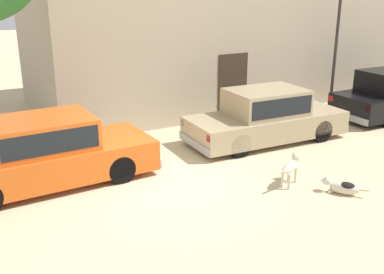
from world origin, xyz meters
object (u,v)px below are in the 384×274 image
(parked_sedan_nearest, at_px, (45,152))
(stray_dog_tan, at_px, (342,187))
(street_lamp, at_px, (337,34))
(stray_dog_spotted, at_px, (291,166))
(parked_sedan_second, at_px, (266,116))

(parked_sedan_nearest, height_order, stray_dog_tan, parked_sedan_nearest)
(street_lamp, bearing_deg, stray_dog_spotted, -142.36)
(parked_sedan_second, distance_m, stray_dog_tan, 3.63)
(stray_dog_spotted, height_order, stray_dog_tan, stray_dog_spotted)
(parked_sedan_second, relative_size, street_lamp, 1.13)
(parked_sedan_nearest, xyz_separation_m, street_lamp, (9.76, 1.35, 1.89))
(stray_dog_tan, bearing_deg, stray_dog_spotted, -1.99)
(parked_sedan_second, relative_size, stray_dog_tan, 5.51)
(parked_sedan_second, distance_m, street_lamp, 4.46)
(parked_sedan_second, bearing_deg, parked_sedan_nearest, -177.85)
(stray_dog_spotted, xyz_separation_m, street_lamp, (5.13, 3.96, 2.20))
(parked_sedan_nearest, bearing_deg, parked_sedan_second, -2.19)
(stray_dog_tan, bearing_deg, parked_sedan_second, -47.75)
(parked_sedan_nearest, xyz_separation_m, parked_sedan_second, (5.95, -0.00, -0.01))
(stray_dog_tan, bearing_deg, parked_sedan_nearest, 19.62)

